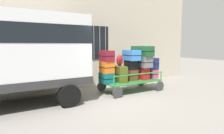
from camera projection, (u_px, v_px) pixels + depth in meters
ground_plane at (116, 97)px, 7.00m from camera, size 40.00×40.00×0.00m
building_wall at (90, 32)px, 8.60m from camera, size 12.00×0.38×5.00m
van at (13, 50)px, 5.75m from camera, size 4.40×2.07×2.85m
luggage_cart at (131, 82)px, 7.81m from camera, size 2.49×1.27×0.46m
cart_railing at (131, 73)px, 7.77m from camera, size 2.37×1.13×0.35m
suitcase_left_bottom at (107, 78)px, 7.23m from camera, size 0.50×0.60×0.38m
suitcase_left_middle at (107, 67)px, 7.18m from camera, size 0.45×0.47×0.45m
suitcase_left_top at (107, 56)px, 7.13m from camera, size 0.42×0.56×0.41m
suitcase_midleft_bottom at (120, 74)px, 7.47m from camera, size 0.42×0.71×0.62m
suitcase_center_bottom at (131, 75)px, 7.77m from camera, size 0.43×0.46×0.45m
suitcase_center_middle at (131, 65)px, 7.73m from camera, size 0.41×0.51×0.38m
suitcase_center_top at (131, 55)px, 7.66m from camera, size 0.51×0.77×0.42m
suitcase_midright_bottom at (142, 73)px, 8.04m from camera, size 0.38×0.59×0.52m
suitcase_midright_middle at (142, 62)px, 8.00m from camera, size 0.49×0.93×0.46m
suitcase_midright_top at (142, 51)px, 7.93m from camera, size 0.49×1.01×0.43m
suitcase_right_bottom at (152, 74)px, 8.33m from camera, size 0.38×0.46×0.37m
suitcase_right_middle at (152, 64)px, 8.27m from camera, size 0.49×0.38×0.51m
backpack at (120, 60)px, 7.42m from camera, size 0.27×0.22×0.44m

